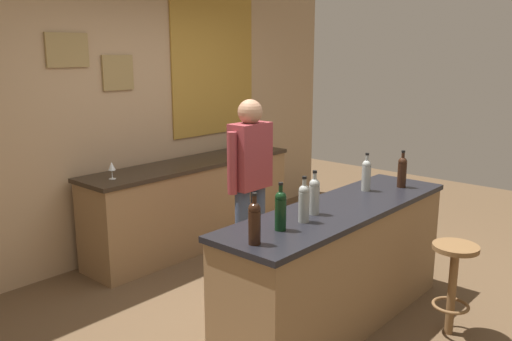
{
  "coord_description": "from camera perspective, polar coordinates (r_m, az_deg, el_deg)",
  "views": [
    {
      "loc": [
        -3.13,
        -2.36,
        2.01
      ],
      "look_at": [
        0.04,
        0.45,
        1.05
      ],
      "focal_mm": 37.04,
      "sensor_mm": 36.0,
      "label": 1
    }
  ],
  "objects": [
    {
      "name": "wine_glass_a",
      "position": [
        4.83,
        -15.32,
        0.39
      ],
      "size": [
        0.07,
        0.07,
        0.16
      ],
      "color": "silver",
      "rests_on": "side_counter"
    },
    {
      "name": "back_wall",
      "position": [
        5.43,
        -12.7,
        6.23
      ],
      "size": [
        6.0,
        0.09,
        2.8
      ],
      "color": "tan",
      "rests_on": "ground_plane"
    },
    {
      "name": "wine_bottle_c",
      "position": [
        3.43,
        5.2,
        -3.39
      ],
      "size": [
        0.07,
        0.07,
        0.31
      ],
      "color": "#999E99",
      "rests_on": "bar_counter"
    },
    {
      "name": "wine_bottle_e",
      "position": [
        4.28,
        11.83,
        -0.37
      ],
      "size": [
        0.07,
        0.07,
        0.31
      ],
      "color": "#999E99",
      "rests_on": "bar_counter"
    },
    {
      "name": "bar_stool",
      "position": [
        4.07,
        20.55,
        -10.45
      ],
      "size": [
        0.32,
        0.32,
        0.68
      ],
      "color": "brown",
      "rests_on": "ground_plane"
    },
    {
      "name": "side_counter",
      "position": [
        5.56,
        -6.83,
        -3.6
      ],
      "size": [
        2.44,
        0.56,
        0.9
      ],
      "color": "olive",
      "rests_on": "ground_plane"
    },
    {
      "name": "wine_bottle_a",
      "position": [
        3.03,
        -0.17,
        -5.53
      ],
      "size": [
        0.07,
        0.07,
        0.31
      ],
      "color": "black",
      "rests_on": "bar_counter"
    },
    {
      "name": "wine_bottle_b",
      "position": [
        3.27,
        2.67,
        -4.18
      ],
      "size": [
        0.07,
        0.07,
        0.31
      ],
      "color": "black",
      "rests_on": "bar_counter"
    },
    {
      "name": "wine_glass_b",
      "position": [
        6.11,
        -0.3,
        3.35
      ],
      "size": [
        0.07,
        0.07,
        0.16
      ],
      "color": "silver",
      "rests_on": "side_counter"
    },
    {
      "name": "wine_bottle_f",
      "position": [
        4.46,
        15.51,
        -0.05
      ],
      "size": [
        0.07,
        0.07,
        0.31
      ],
      "color": "black",
      "rests_on": "bar_counter"
    },
    {
      "name": "ground_plane",
      "position": [
        4.4,
        4.18,
        -14.43
      ],
      "size": [
        10.0,
        10.0,
        0.0
      ],
      "primitive_type": "plane",
      "color": "brown"
    },
    {
      "name": "bar_counter",
      "position": [
        4.0,
        8.91,
        -10.16
      ],
      "size": [
        2.21,
        0.6,
        0.92
      ],
      "color": "olive",
      "rests_on": "ground_plane"
    },
    {
      "name": "wine_bottle_d",
      "position": [
        3.6,
        6.31,
        -2.64
      ],
      "size": [
        0.07,
        0.07,
        0.31
      ],
      "color": "#999E99",
      "rests_on": "bar_counter"
    },
    {
      "name": "bartender",
      "position": [
        4.53,
        -0.63,
        -0.93
      ],
      "size": [
        0.52,
        0.21,
        1.62
      ],
      "color": "#384766",
      "rests_on": "ground_plane"
    }
  ]
}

